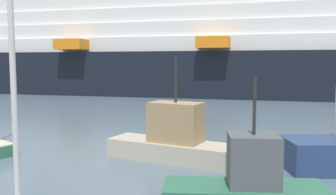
{
  "coord_description": "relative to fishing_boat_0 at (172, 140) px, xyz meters",
  "views": [
    {
      "loc": [
        7.4,
        -4.4,
        4.83
      ],
      "look_at": [
        0.0,
        17.9,
        2.6
      ],
      "focal_mm": 39.01,
      "sensor_mm": 36.0,
      "label": 1
    }
  ],
  "objects": [
    {
      "name": "fishing_boat_0",
      "position": [
        0.0,
        0.0,
        0.0
      ],
      "size": [
        6.58,
        2.87,
        5.14
      ],
      "rotation": [
        0.0,
        0.0,
        -0.16
      ],
      "color": "#BCB29E",
      "rests_on": "ground_plane"
    },
    {
      "name": "fishing_boat_1",
      "position": [
        4.19,
        -4.71,
        -0.24
      ],
      "size": [
        5.78,
        3.14,
        4.37
      ],
      "rotation": [
        0.0,
        0.0,
        0.25
      ],
      "color": "#2D6B51",
      "rests_on": "ground_plane"
    },
    {
      "name": "cruise_ship",
      "position": [
        -15.09,
        38.4,
        5.62
      ],
      "size": [
        118.16,
        24.26,
        20.77
      ],
      "rotation": [
        0.0,
        0.0,
        0.06
      ],
      "color": "black",
      "rests_on": "ground_plane"
    }
  ]
}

